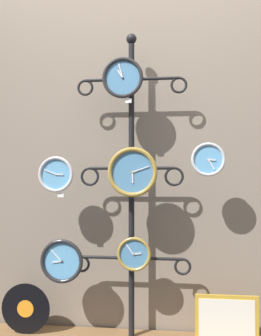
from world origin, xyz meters
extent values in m
cube|color=gray|center=(0.00, 0.57, 1.40)|extent=(4.40, 0.04, 2.80)
cylinder|color=black|center=(0.00, 0.41, 0.96)|extent=(0.04, 0.04, 1.89)
sphere|color=black|center=(0.00, 0.41, 1.94)|extent=(0.07, 0.07, 0.07)
cylinder|color=black|center=(-0.15, 0.41, 1.68)|extent=(0.30, 0.02, 0.02)
torus|color=black|center=(-0.30, 0.41, 1.64)|extent=(0.11, 0.02, 0.11)
cylinder|color=black|center=(0.15, 0.41, 1.68)|extent=(0.30, 0.02, 0.02)
torus|color=black|center=(0.30, 0.41, 1.64)|extent=(0.11, 0.02, 0.11)
cylinder|color=black|center=(-0.13, 0.41, 1.12)|extent=(0.27, 0.02, 0.02)
torus|color=black|center=(-0.27, 0.41, 1.06)|extent=(0.12, 0.02, 0.12)
cylinder|color=black|center=(0.13, 0.41, 1.12)|extent=(0.27, 0.02, 0.02)
torus|color=black|center=(0.27, 0.41, 1.06)|extent=(0.12, 0.02, 0.12)
cylinder|color=black|center=(-0.16, 0.41, 0.55)|extent=(0.32, 0.02, 0.02)
torus|color=black|center=(-0.32, 0.41, 0.50)|extent=(0.11, 0.02, 0.11)
cylinder|color=black|center=(0.16, 0.41, 0.55)|extent=(0.32, 0.02, 0.02)
torus|color=black|center=(0.32, 0.41, 0.50)|extent=(0.11, 0.02, 0.11)
cylinder|color=#4C84B2|center=(-0.04, 0.34, 1.67)|extent=(0.23, 0.02, 0.23)
torus|color=#262628|center=(-0.04, 0.32, 1.67)|extent=(0.26, 0.02, 0.26)
cylinder|color=#262628|center=(-0.04, 0.33, 1.67)|extent=(0.01, 0.01, 0.01)
cube|color=silver|center=(-0.06, 0.32, 1.70)|extent=(0.04, 0.00, 0.05)
cube|color=silver|center=(-0.06, 0.32, 1.72)|extent=(0.03, 0.00, 0.09)
cylinder|color=#60A8DB|center=(-0.46, 0.32, 1.08)|extent=(0.20, 0.02, 0.20)
torus|color=silver|center=(-0.46, 0.31, 1.08)|extent=(0.22, 0.02, 0.22)
cylinder|color=silver|center=(-0.46, 0.31, 1.08)|extent=(0.01, 0.01, 0.01)
cube|color=silver|center=(-0.44, 0.31, 1.08)|extent=(0.05, 0.00, 0.01)
cube|color=silver|center=(-0.50, 0.31, 1.09)|extent=(0.08, 0.00, 0.04)
cylinder|color=#4C84B2|center=(0.02, 0.31, 1.09)|extent=(0.28, 0.02, 0.28)
torus|color=#A58438|center=(0.02, 0.29, 1.09)|extent=(0.30, 0.03, 0.30)
cylinder|color=#A58438|center=(0.02, 0.29, 1.09)|extent=(0.02, 0.01, 0.02)
cube|color=silver|center=(0.02, 0.29, 1.06)|extent=(0.01, 0.00, 0.07)
cube|color=silver|center=(0.07, 0.29, 1.11)|extent=(0.10, 0.00, 0.04)
cylinder|color=#60A8DB|center=(0.47, 0.31, 1.16)|extent=(0.18, 0.02, 0.18)
torus|color=silver|center=(0.47, 0.30, 1.16)|extent=(0.20, 0.02, 0.20)
cylinder|color=silver|center=(0.47, 0.30, 1.16)|extent=(0.01, 0.01, 0.01)
cube|color=silver|center=(0.49, 0.30, 1.16)|extent=(0.04, 0.00, 0.01)
cube|color=silver|center=(0.49, 0.29, 1.13)|extent=(0.04, 0.00, 0.07)
cylinder|color=#60A8DB|center=(-0.42, 0.32, 0.54)|extent=(0.25, 0.02, 0.25)
torus|color=#262628|center=(-0.42, 0.30, 0.54)|extent=(0.27, 0.02, 0.27)
cylinder|color=#262628|center=(-0.42, 0.30, 0.54)|extent=(0.01, 0.01, 0.01)
cube|color=silver|center=(-0.45, 0.30, 0.54)|extent=(0.06, 0.00, 0.02)
cube|color=silver|center=(-0.45, 0.30, 0.58)|extent=(0.07, 0.00, 0.07)
cylinder|color=#4C84B2|center=(0.03, 0.34, 0.59)|extent=(0.19, 0.02, 0.19)
torus|color=#A58438|center=(0.03, 0.32, 0.59)|extent=(0.21, 0.02, 0.21)
cylinder|color=#A58438|center=(0.03, 0.32, 0.59)|extent=(0.01, 0.01, 0.01)
cube|color=silver|center=(0.05, 0.32, 0.59)|extent=(0.05, 0.00, 0.02)
cube|color=silver|center=(0.00, 0.32, 0.62)|extent=(0.05, 0.00, 0.06)
cylinder|color=black|center=(-0.68, 0.37, 0.22)|extent=(0.32, 0.01, 0.32)
cylinder|color=orange|center=(-0.68, 0.37, 0.22)|extent=(0.11, 0.00, 0.11)
cube|color=gold|center=(0.58, 0.37, 0.20)|extent=(0.37, 0.02, 0.29)
cube|color=white|center=(0.58, 0.36, 0.20)|extent=(0.33, 0.00, 0.25)
cube|color=white|center=(-0.01, 0.33, 1.53)|extent=(0.04, 0.00, 0.03)
cube|color=white|center=(-0.43, 0.31, 0.95)|extent=(0.04, 0.00, 0.03)
camera|label=1|loc=(0.29, -2.06, 1.06)|focal=42.00mm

